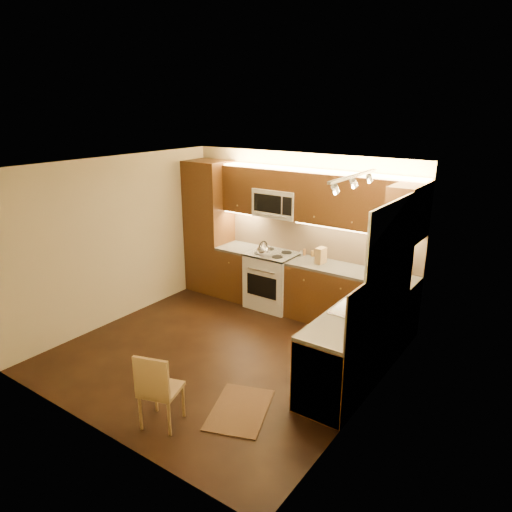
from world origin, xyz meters
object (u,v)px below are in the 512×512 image
Objects in this scene: soap_bottle at (397,283)px; stove at (273,280)px; sink at (363,301)px; kettle at (263,248)px; knife_block at (321,255)px; dining_chair at (161,387)px; microwave at (278,203)px; toaster_oven at (387,266)px.

stove is at bearing 177.17° from soap_bottle.
soap_bottle is (0.14, 0.79, 0.01)m from sink.
sink is 2.27m from kettle.
stove is at bearing 150.64° from sink.
soap_bottle is (2.20, -0.15, -0.06)m from kettle.
kettle is (-2.07, 0.94, 0.06)m from sink.
knife_block is 1.48× the size of soap_bottle.
sink is at bearing 40.35° from dining_chair.
kettle is at bearing -101.40° from microwave.
sink is at bearing -39.72° from knife_block.
kettle is at bearing -177.72° from soap_bottle.
kettle is 1.92m from toaster_oven.
microwave is 0.76m from kettle.
knife_block reaches higher than stove.
dining_chair is (-1.29, -2.08, -0.55)m from sink.
kettle reaches higher than toaster_oven.
sink is 1.32m from toaster_oven.
kettle reaches higher than dining_chair.
stove is at bearing 84.60° from dining_chair.
stove is 0.61m from kettle.
sink is 1.65m from knife_block.
dining_chair is at bearing -86.91° from knife_block.
toaster_oven is 3.61m from dining_chair.
microwave is 2.31m from soap_bottle.
sink reaches higher than stove.
knife_block is at bearing 178.15° from toaster_oven.
knife_block reaches higher than soap_bottle.
stove is 3.78× the size of knife_block.
sink is 1.00× the size of dining_chair.
toaster_oven is (1.82, 0.05, -0.71)m from microwave.
stove is 3.29m from dining_chair.
soap_bottle is at bearing -10.80° from knife_block.
stove is at bearing 175.68° from toaster_oven.
knife_block is at bearing 135.07° from sink.
dining_chair is at bearing -110.30° from soap_bottle.
toaster_oven is 0.43× the size of dining_chair.
microwave is at bearing 178.66° from knife_block.
microwave is 3.18× the size of kettle.
kettle is (-0.07, -0.32, -0.68)m from microwave.
soap_bottle reaches higher than sink.
knife_block is at bearing 2.70° from stove.
soap_bottle is 0.19× the size of dining_chair.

